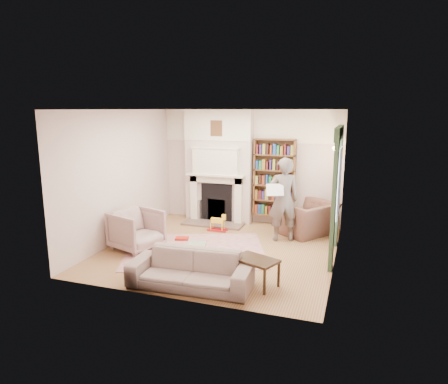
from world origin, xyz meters
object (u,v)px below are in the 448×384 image
(armchair_left, at_px, (137,230))
(man_reading, at_px, (283,200))
(armchair_reading, at_px, (307,218))
(paraffin_heater, at_px, (197,210))
(sofa, at_px, (191,270))
(coffee_table, at_px, (255,272))
(bookcase, at_px, (274,178))
(rocking_horse, at_px, (217,222))

(armchair_left, relative_size, man_reading, 0.49)
(armchair_reading, bearing_deg, paraffin_heater, -60.35)
(sofa, bearing_deg, armchair_left, 140.64)
(sofa, relative_size, coffee_table, 2.81)
(bookcase, relative_size, sofa, 0.94)
(armchair_left, xyz_separation_m, sofa, (1.74, -1.28, -0.12))
(coffee_table, xyz_separation_m, rocking_horse, (-1.57, 2.55, -0.02))
(rocking_horse, bearing_deg, coffee_table, -58.12)
(armchair_reading, xyz_separation_m, armchair_left, (-3.16, -2.10, 0.03))
(man_reading, bearing_deg, sofa, 48.91)
(sofa, height_order, paraffin_heater, sofa)
(sofa, bearing_deg, bookcase, 79.21)
(armchair_left, height_order, rocking_horse, armchair_left)
(paraffin_heater, bearing_deg, sofa, -69.01)
(bookcase, height_order, rocking_horse, bookcase)
(man_reading, distance_m, rocking_horse, 1.73)
(sofa, height_order, coffee_table, sofa)
(sofa, bearing_deg, armchair_reading, 64.17)
(rocking_horse, bearing_deg, sofa, -78.21)
(bookcase, bearing_deg, rocking_horse, -139.96)
(sofa, bearing_deg, rocking_horse, 98.41)
(bookcase, xyz_separation_m, sofa, (-0.53, -3.90, -0.89))
(bookcase, distance_m, man_reading, 1.23)
(armchair_left, height_order, paraffin_heater, armchair_left)
(armchair_reading, bearing_deg, coffee_table, 27.17)
(man_reading, height_order, paraffin_heater, man_reading)
(man_reading, bearing_deg, bookcase, -90.48)
(bookcase, xyz_separation_m, man_reading, (0.44, -1.12, -0.27))
(coffee_table, distance_m, rocking_horse, 3.00)
(armchair_left, xyz_separation_m, man_reading, (2.71, 1.50, 0.51))
(man_reading, xyz_separation_m, coffee_table, (0.00, -2.38, -0.68))
(armchair_left, xyz_separation_m, rocking_horse, (1.14, 1.67, -0.20))
(sofa, distance_m, rocking_horse, 3.01)
(armchair_left, height_order, coffee_table, armchair_left)
(armchair_reading, relative_size, paraffin_heater, 2.08)
(armchair_left, height_order, sofa, armchair_left)
(armchair_reading, relative_size, man_reading, 0.63)
(man_reading, bearing_deg, armchair_reading, -148.81)
(bookcase, distance_m, sofa, 4.03)
(coffee_table, bearing_deg, paraffin_heater, 148.52)
(armchair_left, relative_size, coffee_table, 1.27)
(armchair_left, relative_size, sofa, 0.45)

